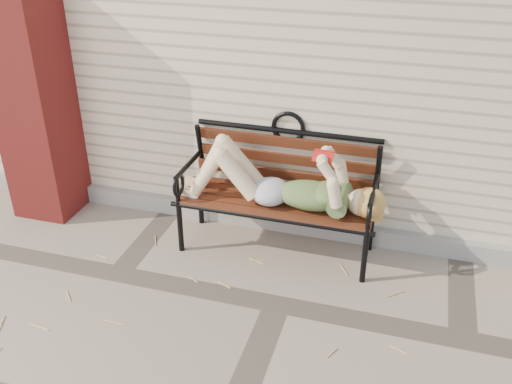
% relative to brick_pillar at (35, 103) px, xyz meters
% --- Properties ---
extents(ground, '(80.00, 80.00, 0.00)m').
position_rel_brick_pillar_xyz_m(ground, '(2.30, -0.75, -1.00)').
color(ground, gray).
rests_on(ground, ground).
extents(house_wall, '(8.00, 4.00, 3.00)m').
position_rel_brick_pillar_xyz_m(house_wall, '(2.30, 2.25, 0.50)').
color(house_wall, beige).
rests_on(house_wall, ground).
extents(foundation_strip, '(8.00, 0.10, 0.15)m').
position_rel_brick_pillar_xyz_m(foundation_strip, '(2.30, 0.22, -0.93)').
color(foundation_strip, gray).
rests_on(foundation_strip, ground).
extents(brick_pillar, '(0.50, 0.50, 2.00)m').
position_rel_brick_pillar_xyz_m(brick_pillar, '(0.00, 0.00, 0.00)').
color(brick_pillar, maroon).
rests_on(brick_pillar, ground).
extents(garden_bench, '(1.65, 0.66, 1.07)m').
position_rel_brick_pillar_xyz_m(garden_bench, '(2.11, 0.01, -0.40)').
color(garden_bench, black).
rests_on(garden_bench, ground).
extents(reading_woman, '(1.55, 0.35, 0.49)m').
position_rel_brick_pillar_xyz_m(reading_woman, '(2.13, -0.12, -0.37)').
color(reading_woman, '#0A3C48').
rests_on(reading_woman, ground).
extents(straw_scatter, '(2.29, 1.59, 0.01)m').
position_rel_brick_pillar_xyz_m(straw_scatter, '(2.06, -0.91, -0.99)').
color(straw_scatter, '#D5C068').
rests_on(straw_scatter, ground).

